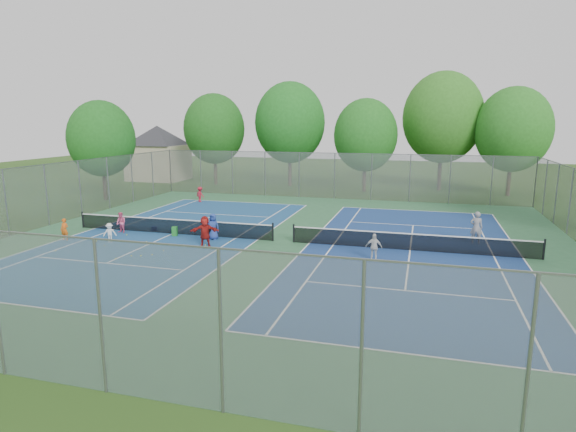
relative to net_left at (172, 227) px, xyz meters
The scene contains 39 objects.
ground 7.01m from the net_left, ahead, with size 120.00×120.00×0.00m, color #284A17.
court_pad 7.01m from the net_left, ahead, with size 32.00×32.00×0.01m, color #2E613C.
court_left 0.44m from the net_left, ahead, with size 10.97×23.77×0.01m, color navy.
court_right 14.01m from the net_left, ahead, with size 10.97×23.77×0.01m, color navy.
net_left is the anchor object (origin of this frame).
net_right 14.00m from the net_left, ahead, with size 12.87×0.10×0.91m, color black.
fence_north 17.53m from the net_left, 66.37° to the left, with size 32.00×0.10×4.00m, color gray.
fence_south 17.53m from the net_left, 66.37° to the right, with size 32.00×0.10×4.00m, color gray.
fence_west 9.13m from the net_left, behind, with size 32.00×0.10×4.00m, color gray.
house 28.55m from the net_left, 122.01° to the left, with size 11.03×11.03×7.30m.
tree_nw 23.72m from the net_left, 107.65° to the left, with size 6.40×6.40×9.58m.
tree_nl 23.81m from the net_left, 87.51° to the left, with size 7.20×7.20×10.69m.
tree_nc 23.38m from the net_left, 66.80° to the left, with size 6.00×6.00×8.85m.
tree_nr 29.59m from the net_left, 56.31° to the left, with size 7.60×7.60×11.42m.
tree_ne 31.60m from the net_left, 45.00° to the left, with size 6.60×6.60×9.77m.
tree_side_w 16.34m from the net_left, 140.19° to the left, with size 5.60×5.60×8.47m.
ball_crate 1.65m from the net_left, 162.23° to the left, with size 0.32×0.32×0.27m, color #163DAB.
ball_hopper 0.62m from the net_left, 48.09° to the right, with size 0.29×0.29×0.57m, color #24862E.
student_a 5.99m from the net_left, 148.80° to the right, with size 0.47×0.31×1.28m, color #E35C15.
student_b 3.19m from the net_left, 169.14° to the right, with size 0.62×0.49×1.28m, color #E75A87.
student_c 3.66m from the net_left, 130.51° to the right, with size 0.71×0.41×1.11m, color silver.
student_d 2.91m from the net_left, 11.89° to the right, with size 0.68×0.28×1.16m, color black.
student_e 3.04m from the net_left, 11.45° to the right, with size 0.75×0.49×1.53m, color #284193.
student_f 3.85m from the net_left, 33.79° to the right, with size 1.56×0.50×1.69m, color #A41B17.
child_far_baseline 11.66m from the net_left, 107.71° to the left, with size 0.84×0.48×1.30m, color #B2192B.
instructor 17.65m from the net_left, ahead, with size 0.67×0.44×1.83m, color gray.
teen_court_b 12.56m from the net_left, 11.06° to the right, with size 0.80×0.33×1.36m, color silver.
tennis_ball_0 4.02m from the net_left, 67.64° to the right, with size 0.07×0.07×0.07m, color gold.
tennis_ball_1 5.68m from the net_left, 89.91° to the right, with size 0.07×0.07×0.07m, color #A9CE30.
tennis_ball_2 4.25m from the net_left, 120.20° to the right, with size 0.07×0.07×0.07m, color #C9E334.
tennis_ball_3 2.36m from the net_left, 99.08° to the right, with size 0.07×0.07×0.07m, color #CBD331.
tennis_ball_4 4.81m from the net_left, 73.17° to the right, with size 0.07×0.07×0.07m, color #C5DE33.
tennis_ball_5 3.79m from the net_left, 33.29° to the right, with size 0.07×0.07×0.07m, color #B7C72E.
tennis_ball_6 4.28m from the net_left, 13.70° to the right, with size 0.07×0.07×0.07m, color #C3D832.
tennis_ball_7 2.71m from the net_left, 154.74° to the right, with size 0.07×0.07×0.07m, color #EAF338.
tennis_ball_8 6.58m from the net_left, 126.53° to the right, with size 0.07×0.07×0.07m, color #CED732.
tennis_ball_9 4.35m from the net_left, 138.05° to the right, with size 0.07×0.07×0.07m, color #D4F539.
tennis_ball_10 5.01m from the net_left, 79.27° to the right, with size 0.07×0.07×0.07m, color #C6EC37.
tennis_ball_11 5.08m from the net_left, 84.63° to the right, with size 0.07×0.07×0.07m, color #ECF338.
Camera 1 is at (7.45, -25.42, 6.75)m, focal length 30.00 mm.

